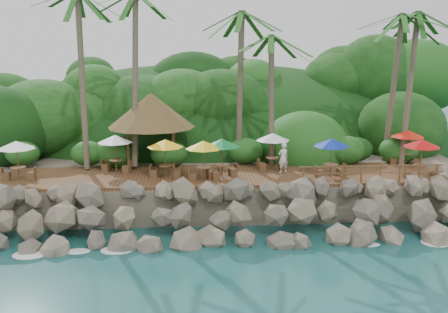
{
  "coord_description": "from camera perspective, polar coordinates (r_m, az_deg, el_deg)",
  "views": [
    {
      "loc": [
        -2.05,
        -23.81,
        10.0
      ],
      "look_at": [
        0.0,
        6.0,
        3.4
      ],
      "focal_mm": 41.42,
      "sensor_mm": 36.0,
      "label": 1
    }
  ],
  "objects": [
    {
      "name": "palms",
      "position": [
        32.68,
        3.75,
        15.81
      ],
      "size": [
        26.4,
        6.99,
        12.08
      ],
      "color": "brown",
      "rests_on": "ground"
    },
    {
      "name": "terrace",
      "position": [
        30.88,
        0.0,
        -2.17
      ],
      "size": [
        26.0,
        5.0,
        0.2
      ],
      "primitive_type": "cube",
      "color": "brown",
      "rests_on": "land_base"
    },
    {
      "name": "jungle_hill",
      "position": [
        48.4,
        -1.42,
        0.53
      ],
      "size": [
        44.8,
        28.0,
        15.4
      ],
      "primitive_type": "ellipsoid",
      "color": "#143811",
      "rests_on": "ground"
    },
    {
      "name": "dining_clusters",
      "position": [
        30.32,
        1.95,
        1.42
      ],
      "size": [
        25.71,
        5.31,
        2.29
      ],
      "color": "brown",
      "rests_on": "terrace"
    },
    {
      "name": "foam_line",
      "position": [
        26.17,
        0.87,
        -9.94
      ],
      "size": [
        25.2,
        0.8,
        0.06
      ],
      "color": "white",
      "rests_on": "ground"
    },
    {
      "name": "waiter",
      "position": [
        31.25,
        6.55,
        -0.16
      ],
      "size": [
        0.79,
        0.67,
        1.84
      ],
      "primitive_type": "imported",
      "rotation": [
        0.0,
        0.0,
        3.54
      ],
      "color": "white",
      "rests_on": "terrace"
    },
    {
      "name": "land_base",
      "position": [
        40.86,
        -0.96,
        -0.2
      ],
      "size": [
        32.0,
        25.2,
        2.1
      ],
      "primitive_type": "cube",
      "color": "gray",
      "rests_on": "ground"
    },
    {
      "name": "railing",
      "position": [
        30.13,
        15.92,
        -1.65
      ],
      "size": [
        8.3,
        0.1,
        1.0
      ],
      "color": "brown",
      "rests_on": "terrace"
    },
    {
      "name": "ground",
      "position": [
        25.91,
        0.92,
        -10.25
      ],
      "size": [
        140.0,
        140.0,
        0.0
      ],
      "primitive_type": "plane",
      "color": "#19514F",
      "rests_on": "ground"
    },
    {
      "name": "jungle_foliage",
      "position": [
        40.13,
        -0.88,
        -1.98
      ],
      "size": [
        44.0,
        16.0,
        12.0
      ],
      "primitive_type": null,
      "color": "#143811",
      "rests_on": "ground"
    },
    {
      "name": "palapa",
      "position": [
        33.36,
        -8.04,
        5.08
      ],
      "size": [
        5.57,
        5.57,
        4.6
      ],
      "color": "brown",
      "rests_on": "ground"
    },
    {
      "name": "seawall",
      "position": [
        27.36,
        0.58,
        -6.42
      ],
      "size": [
        29.0,
        4.0,
        2.3
      ],
      "primitive_type": null,
      "color": "gray",
      "rests_on": "ground"
    }
  ]
}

